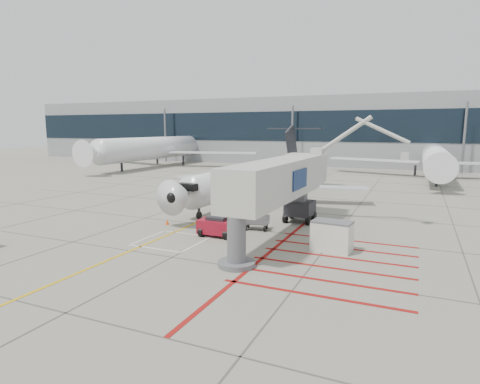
% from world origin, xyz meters
% --- Properties ---
extents(ground_plane, '(260.00, 260.00, 0.00)m').
position_xyz_m(ground_plane, '(0.00, 0.00, 0.00)').
color(ground_plane, gray).
rests_on(ground_plane, ground).
extents(regional_jet, '(26.13, 31.86, 7.89)m').
position_xyz_m(regional_jet, '(-3.12, 12.69, 3.95)').
color(regional_jet, silver).
rests_on(regional_jet, ground_plane).
extents(jet_bridge, '(9.07, 18.40, 7.27)m').
position_xyz_m(jet_bridge, '(4.32, 2.37, 3.64)').
color(jet_bridge, beige).
rests_on(jet_bridge, ground_plane).
extents(pushback_tug, '(2.62, 1.67, 1.51)m').
position_xyz_m(pushback_tug, '(0.26, 1.43, 0.75)').
color(pushback_tug, maroon).
rests_on(pushback_tug, ground_plane).
extents(baggage_cart, '(1.98, 1.42, 1.15)m').
position_xyz_m(baggage_cart, '(2.16, 4.20, 0.58)').
color(baggage_cart, '#59585D').
rests_on(baggage_cart, ground_plane).
extents(ground_power_unit, '(2.54, 1.64, 1.91)m').
position_xyz_m(ground_power_unit, '(8.45, 1.21, 0.95)').
color(ground_power_unit, white).
rests_on(ground_power_unit, ground_plane).
extents(cone_nose, '(0.31, 0.31, 0.43)m').
position_xyz_m(cone_nose, '(-4.99, 2.83, 0.21)').
color(cone_nose, '#F8510D').
rests_on(cone_nose, ground_plane).
extents(cone_side, '(0.34, 0.34, 0.47)m').
position_xyz_m(cone_side, '(0.92, 8.00, 0.24)').
color(cone_side, '#F1440C').
rests_on(cone_side, ground_plane).
extents(terminal_building, '(180.00, 28.00, 14.00)m').
position_xyz_m(terminal_building, '(10.00, 70.00, 7.00)').
color(terminal_building, gray).
rests_on(terminal_building, ground_plane).
extents(terminal_glass_band, '(180.00, 0.10, 6.00)m').
position_xyz_m(terminal_glass_band, '(10.00, 55.95, 8.00)').
color(terminal_glass_band, black).
rests_on(terminal_glass_band, ground_plane).
extents(bg_aircraft_b, '(39.26, 43.62, 13.09)m').
position_xyz_m(bg_aircraft_b, '(-34.99, 46.00, 6.54)').
color(bg_aircraft_b, silver).
rests_on(bg_aircraft_b, ground_plane).
extents(bg_aircraft_c, '(33.05, 36.72, 11.02)m').
position_xyz_m(bg_aircraft_c, '(15.53, 46.00, 5.51)').
color(bg_aircraft_c, silver).
rests_on(bg_aircraft_c, ground_plane).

